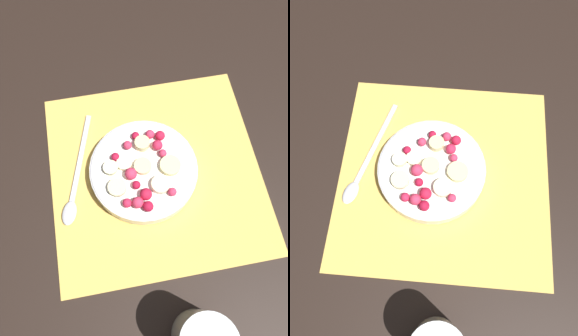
# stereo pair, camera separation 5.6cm
# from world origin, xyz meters

# --- Properties ---
(ground_plane) EXTENTS (3.00, 3.00, 0.00)m
(ground_plane) POSITION_xyz_m (0.00, 0.00, 0.00)
(ground_plane) COLOR black
(placemat) EXTENTS (0.38, 0.38, 0.01)m
(placemat) POSITION_xyz_m (0.00, 0.00, 0.00)
(placemat) COLOR #E0B251
(placemat) RESTS_ON ground_plane
(fruit_bowl) EXTENTS (0.19, 0.19, 0.05)m
(fruit_bowl) POSITION_xyz_m (0.02, 0.00, 0.02)
(fruit_bowl) COLOR white
(fruit_bowl) RESTS_ON placemat
(spoon) EXTENTS (0.08, 0.21, 0.01)m
(spoon) POSITION_xyz_m (0.15, 0.01, 0.01)
(spoon) COLOR silver
(spoon) RESTS_ON placemat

